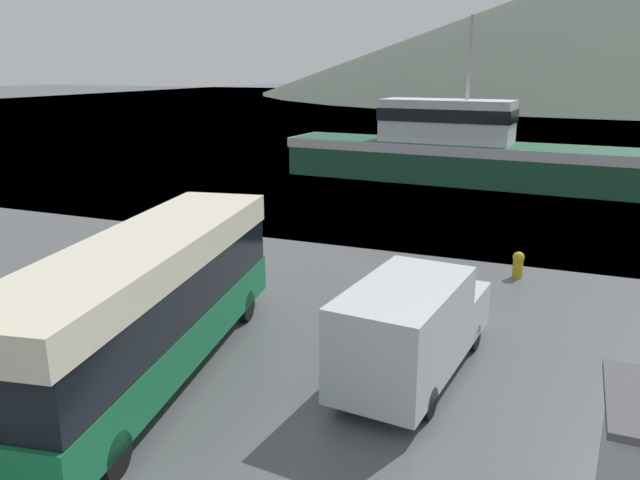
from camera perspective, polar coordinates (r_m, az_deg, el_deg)
name	(u,v)px	position (r m, az deg, el deg)	size (l,w,h in m)	color
water_surface	(550,102)	(143.65, 20.26, 11.77)	(240.00, 240.00, 0.00)	#3D5160
tour_bus	(148,300)	(15.14, -15.46, -5.35)	(4.31, 10.90, 3.43)	#146B3D
delivery_van	(412,326)	(14.93, 8.43, -7.77)	(2.69, 6.20, 2.49)	silver
fishing_boat	(477,153)	(40.93, 14.16, 7.75)	(26.19, 6.03, 10.21)	#1E5138
storage_bin	(61,307)	(19.50, -22.59, -5.67)	(1.52, 1.10, 1.02)	green
mooring_bollard	(518,264)	(22.98, 17.66, -2.07)	(0.41, 0.41, 0.94)	#B29919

